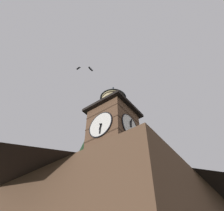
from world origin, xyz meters
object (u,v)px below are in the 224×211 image
clock_tower (113,133)px  flying_bird_low (91,69)px  moon (32,193)px  flying_bird_high (79,68)px

clock_tower → flying_bird_low: size_ratio=16.71×
clock_tower → moon: moon is taller
clock_tower → flying_bird_low: 7.19m
clock_tower → flying_bird_high: flying_bird_high is taller
flying_bird_low → flying_bird_high: bearing=-107.1°
flying_bird_low → clock_tower: bearing=161.6°
flying_bird_high → flying_bird_low: (0.95, 3.09, -3.62)m
moon → flying_bird_low: size_ratio=3.72×
clock_tower → moon: size_ratio=4.49×
flying_bird_high → flying_bird_low: size_ratio=0.94×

